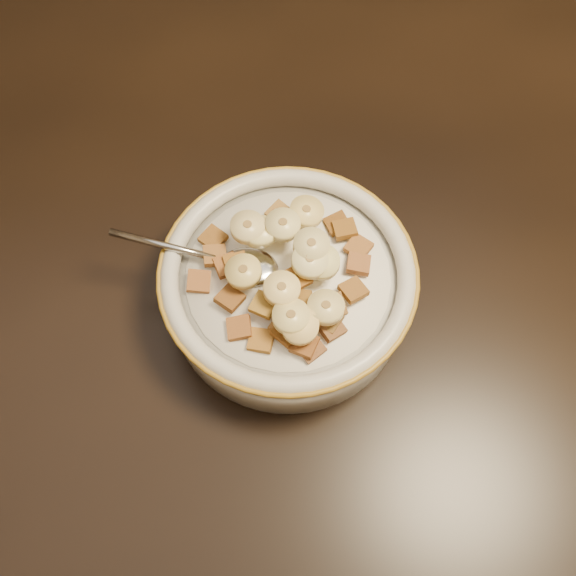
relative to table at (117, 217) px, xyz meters
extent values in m
cube|color=#422816|center=(0.00, 0.00, -0.78)|extent=(4.00, 4.50, 0.10)
cube|color=black|center=(0.00, 0.00, 0.00)|extent=(1.44, 0.96, 0.04)
cube|color=black|center=(-0.10, 0.61, -0.23)|extent=(0.58, 0.58, 1.00)
cylinder|color=#B2AFAA|center=(0.16, -0.14, 0.05)|extent=(0.22, 0.22, 0.05)
cylinder|color=white|center=(0.16, -0.14, 0.07)|extent=(0.18, 0.18, 0.00)
ellipsoid|color=#989898|center=(0.13, -0.13, 0.08)|extent=(0.06, 0.06, 0.01)
cube|color=brown|center=(0.17, -0.21, 0.08)|extent=(0.03, 0.03, 0.01)
cube|color=brown|center=(0.15, -0.20, 0.08)|extent=(0.03, 0.03, 0.01)
cube|color=brown|center=(0.19, -0.19, 0.08)|extent=(0.03, 0.03, 0.01)
cube|color=brown|center=(0.19, -0.20, 0.08)|extent=(0.03, 0.03, 0.01)
cube|color=brown|center=(0.16, -0.09, 0.09)|extent=(0.03, 0.03, 0.01)
cube|color=brown|center=(0.21, -0.10, 0.08)|extent=(0.02, 0.02, 0.01)
cube|color=brown|center=(0.11, -0.16, 0.08)|extent=(0.03, 0.03, 0.01)
cube|color=brown|center=(0.22, -0.11, 0.08)|extent=(0.02, 0.02, 0.01)
cube|color=brown|center=(0.10, -0.10, 0.08)|extent=(0.03, 0.03, 0.01)
cube|color=#995523|center=(0.11, -0.19, 0.08)|extent=(0.02, 0.02, 0.01)
cube|color=brown|center=(0.08, -0.14, 0.08)|extent=(0.02, 0.02, 0.01)
cube|color=#995529|center=(0.11, -0.13, 0.08)|extent=(0.02, 0.02, 0.01)
cube|color=brown|center=(0.16, -0.21, 0.08)|extent=(0.03, 0.03, 0.01)
cube|color=brown|center=(0.21, -0.17, 0.08)|extent=(0.03, 0.03, 0.01)
cube|color=brown|center=(0.19, -0.18, 0.08)|extent=(0.02, 0.02, 0.01)
cube|color=#985923|center=(0.23, -0.13, 0.08)|extent=(0.03, 0.03, 0.01)
cube|color=brown|center=(0.12, -0.13, 0.08)|extent=(0.02, 0.02, 0.01)
cube|color=brown|center=(0.10, -0.12, 0.08)|extent=(0.02, 0.02, 0.01)
cube|color=brown|center=(0.16, -0.17, 0.09)|extent=(0.03, 0.03, 0.01)
cube|color=brown|center=(0.13, -0.20, 0.08)|extent=(0.03, 0.03, 0.01)
cube|color=brown|center=(0.22, -0.14, 0.08)|extent=(0.03, 0.03, 0.01)
cube|color=brown|center=(0.16, -0.20, 0.08)|extent=(0.02, 0.02, 0.01)
cube|color=brown|center=(0.14, -0.17, 0.09)|extent=(0.03, 0.03, 0.01)
cube|color=brown|center=(0.16, -0.08, 0.08)|extent=(0.03, 0.03, 0.01)
cube|color=olive|center=(0.15, -0.19, 0.08)|extent=(0.03, 0.03, 0.01)
cube|color=brown|center=(0.17, -0.16, 0.10)|extent=(0.03, 0.03, 0.01)
cylinder|color=#F3E793|center=(0.14, -0.11, 0.10)|extent=(0.04, 0.04, 0.02)
cylinder|color=tan|center=(0.19, -0.09, 0.10)|extent=(0.04, 0.04, 0.02)
cylinder|color=tan|center=(0.18, -0.13, 0.11)|extent=(0.04, 0.04, 0.01)
cylinder|color=#F8D677|center=(0.15, -0.17, 0.10)|extent=(0.04, 0.04, 0.01)
cylinder|color=#F7ECA3|center=(0.18, -0.15, 0.11)|extent=(0.04, 0.04, 0.01)
cylinder|color=tan|center=(0.15, -0.19, 0.10)|extent=(0.03, 0.03, 0.01)
cylinder|color=#D4BE67|center=(0.12, -0.14, 0.10)|extent=(0.04, 0.04, 0.01)
cylinder|color=#DFD283|center=(0.16, -0.11, 0.10)|extent=(0.03, 0.03, 0.01)
cylinder|color=#CBBC88|center=(0.13, -0.10, 0.10)|extent=(0.04, 0.04, 0.01)
cylinder|color=beige|center=(0.19, -0.15, 0.10)|extent=(0.04, 0.04, 0.01)
cylinder|color=#C9BA7A|center=(0.18, -0.19, 0.10)|extent=(0.04, 0.04, 0.01)
cylinder|color=#E8C571|center=(0.16, -0.20, 0.10)|extent=(0.03, 0.03, 0.01)
camera|label=1|loc=(0.12, -0.41, 0.57)|focal=40.00mm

